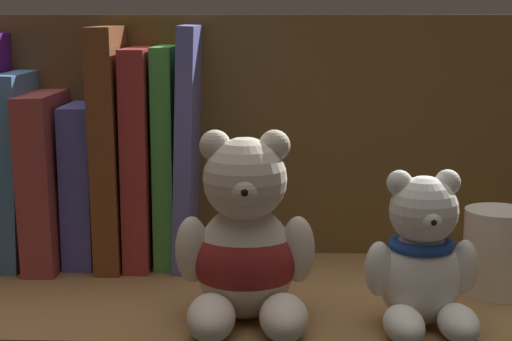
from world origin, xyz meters
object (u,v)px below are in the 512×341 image
Objects in this scene: book_4 at (48,176)px; teddy_bear_larger at (240,247)px; book_3 at (19,166)px; pillar_candle at (492,252)px; book_7 at (139,155)px; book_9 at (185,145)px; book_6 at (110,145)px; teddy_bear_smaller at (417,261)px; book_8 at (164,155)px; book_5 at (82,182)px.

book_4 is 1.09× the size of teddy_bear_larger.
book_3 is 2.47× the size of pillar_candle.
book_4 is 43.20cm from pillar_candle.
book_7 is 0.91× the size of book_9.
book_3 is 9.53cm from book_6.
book_6 is 33.53cm from teddy_bear_smaller.
teddy_bear_larger is 23.10cm from pillar_candle.
book_8 reaches higher than teddy_bear_larger.
book_9 is 3.05× the size of pillar_candle.
book_3 is at bearing 167.90° from pillar_candle.
pillar_candle is (30.21, -9.60, -6.86)cm from book_8.
book_3 reaches higher than book_5.
book_7 is (5.78, 0.00, 2.73)cm from book_5.
book_8 reaches higher than book_7.
teddy_bear_smaller is at bearing -38.49° from book_8.
book_3 is 0.81× the size of book_6.
book_4 reaches higher than book_5.
teddy_bear_larger is 2.03× the size of pillar_candle.
book_7 is 2.78× the size of pillar_candle.
pillar_candle is (21.82, 7.24, -2.27)cm from teddy_bear_larger.
book_8 is 2.32cm from book_9.
pillar_candle is (35.51, -9.60, -7.80)cm from book_6.
book_7 is at bearing 122.95° from teddy_bear_larger.
book_5 is at bearing 180.00° from book_8.
book_3 is 3.08cm from book_4.
book_9 reaches higher than pillar_candle.
pillar_candle is at bearing -12.10° from book_3.
book_6 reaches higher than teddy_bear_smaller.
book_3 is 1.22× the size of teddy_bear_larger.
teddy_bear_larger is (8.40, -16.84, -4.59)cm from book_8.
book_8 is at bearing 141.51° from teddy_bear_smaller.
teddy_bear_smaller is (30.71, -17.82, -2.51)cm from book_5.
book_3 is 12.11cm from book_7.
book_4 is at bearing 167.08° from pillar_candle.
book_4 is at bearing 139.95° from teddy_bear_larger.
book_6 is 1.10× the size of book_7.
book_9 is at bearing 0.00° from book_7.
book_5 is 1.25× the size of teddy_bear_smaller.
book_8 reaches higher than teddy_bear_smaller.
teddy_bear_larger is at bearing -45.25° from book_5.
book_7 reaches higher than pillar_candle.
book_4 is 7.09cm from book_6.
book_6 is at bearing 180.00° from book_9.
book_8 is at bearing 0.00° from book_3.
book_9 is at bearing 138.73° from teddy_bear_smaller.
book_7 reaches higher than book_3.
book_4 is 0.80× the size of book_7.
book_3 reaches higher than teddy_bear_larger.
book_4 reaches higher than teddy_bear_larger.
teddy_bear_larger is at bearing -63.51° from book_8.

